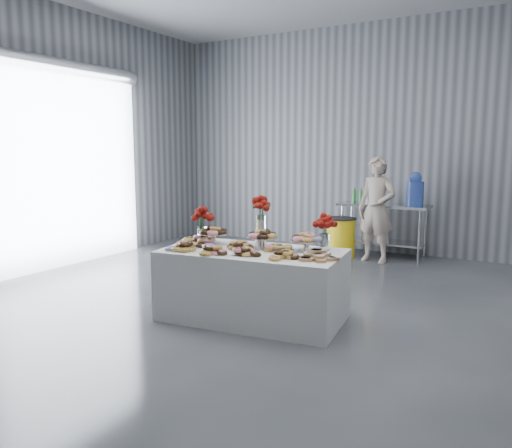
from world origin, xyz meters
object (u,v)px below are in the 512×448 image
(person, at_px, (377,209))
(display_table, at_px, (253,285))
(prep_table, at_px, (383,220))
(water_jug, at_px, (415,191))
(trash_barrel, at_px, (341,237))

(person, bearing_deg, display_table, -87.35)
(display_table, relative_size, person, 1.11)
(display_table, height_order, prep_table, prep_table)
(display_table, bearing_deg, prep_table, 85.34)
(water_jug, height_order, person, person)
(person, bearing_deg, trash_barrel, -178.46)
(water_jug, bearing_deg, trash_barrel, -160.67)
(person, relative_size, trash_barrel, 2.56)
(display_table, xyz_separation_m, prep_table, (0.32, 3.88, 0.24))
(prep_table, bearing_deg, display_table, -94.66)
(water_jug, relative_size, trash_barrel, 0.83)
(display_table, distance_m, water_jug, 4.04)
(water_jug, height_order, trash_barrel, water_jug)
(water_jug, relative_size, person, 0.32)
(prep_table, height_order, water_jug, water_jug)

